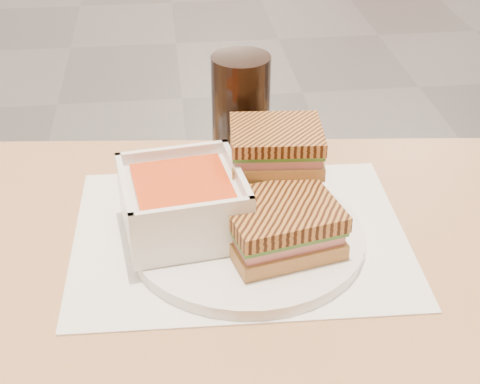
{
  "coord_description": "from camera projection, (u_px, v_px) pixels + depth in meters",
  "views": [
    {
      "loc": [
        -0.07,
        -2.66,
        1.24
      ],
      "look_at": [
        0.01,
        -2.0,
        0.82
      ],
      "focal_mm": 53.19,
      "sensor_mm": 36.0,
      "label": 1
    }
  ],
  "objects": [
    {
      "name": "panini_upper",
      "position": [
        276.0,
        146.0,
        0.83
      ],
      "size": [
        0.11,
        0.1,
        0.05
      ],
      "color": "#C18744",
      "rests_on": "panini_lower"
    },
    {
      "name": "cola_glass",
      "position": [
        241.0,
        115.0,
        0.92
      ],
      "size": [
        0.08,
        0.08,
        0.16
      ],
      "color": "black",
      "rests_on": "main_table"
    },
    {
      "name": "plate",
      "position": [
        247.0,
        237.0,
        0.82
      ],
      "size": [
        0.27,
        0.27,
        0.01
      ],
      "color": "white",
      "rests_on": "tray_liner"
    },
    {
      "name": "tray_liner",
      "position": [
        240.0,
        235.0,
        0.83
      ],
      "size": [
        0.4,
        0.31,
        0.0
      ],
      "color": "white",
      "rests_on": "main_table"
    },
    {
      "name": "panini_lower",
      "position": [
        281.0,
        225.0,
        0.78
      ],
      "size": [
        0.14,
        0.12,
        0.05
      ],
      "color": "#C18744",
      "rests_on": "plate"
    },
    {
      "name": "soup_bowl",
      "position": [
        183.0,
        204.0,
        0.8
      ],
      "size": [
        0.15,
        0.15,
        0.07
      ],
      "color": "white",
      "rests_on": "plate"
    },
    {
      "name": "main_table",
      "position": [
        224.0,
        377.0,
        0.8
      ],
      "size": [
        1.26,
        0.81,
        0.75
      ],
      "color": "#A47751",
      "rests_on": "ground"
    }
  ]
}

